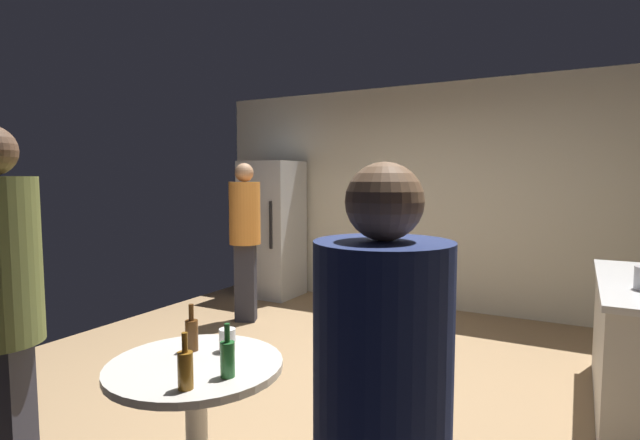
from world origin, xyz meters
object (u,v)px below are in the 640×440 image
at_px(refrigerator, 272,229).
at_px(person_in_navy_shirt, 382,435).
at_px(foreground_table, 196,384).
at_px(beer_bottle_green, 228,357).
at_px(person_in_orange_shirt, 245,229).
at_px(beer_bottle_brown, 192,334).
at_px(beer_bottle_amber, 185,368).
at_px(plastic_cup_white, 227,340).

bearing_deg(refrigerator, person_in_navy_shirt, -53.11).
relative_size(foreground_table, beer_bottle_green, 3.48).
relative_size(foreground_table, person_in_orange_shirt, 0.46).
height_order(refrigerator, beer_bottle_green, refrigerator).
height_order(beer_bottle_brown, person_in_orange_shirt, person_in_orange_shirt).
bearing_deg(foreground_table, person_in_navy_shirt, -25.70).
xyz_separation_m(foreground_table, beer_bottle_brown, (-0.12, 0.11, 0.19)).
bearing_deg(beer_bottle_amber, beer_bottle_green, 67.57).
relative_size(refrigerator, plastic_cup_white, 16.36).
relative_size(person_in_navy_shirt, person_in_orange_shirt, 0.93).
bearing_deg(beer_bottle_amber, plastic_cup_white, 106.98).
relative_size(refrigerator, person_in_navy_shirt, 1.12).
xyz_separation_m(beer_bottle_amber, person_in_orange_shirt, (-1.85, 2.84, 0.20)).
relative_size(refrigerator, beer_bottle_brown, 7.83).
distance_m(beer_bottle_amber, beer_bottle_green, 0.19).
height_order(plastic_cup_white, person_in_navy_shirt, person_in_navy_shirt).
height_order(beer_bottle_amber, person_in_orange_shirt, person_in_orange_shirt).
bearing_deg(beer_bottle_green, person_in_orange_shirt, 125.84).
relative_size(foreground_table, beer_bottle_brown, 3.48).
relative_size(refrigerator, foreground_table, 2.25).
bearing_deg(beer_bottle_green, refrigerator, 121.56).
bearing_deg(beer_bottle_amber, person_in_navy_shirt, -17.87).
bearing_deg(beer_bottle_amber, person_in_orange_shirt, 123.15).
height_order(beer_bottle_green, plastic_cup_white, beer_bottle_green).
height_order(beer_bottle_brown, beer_bottle_green, same).
distance_m(foreground_table, beer_bottle_brown, 0.25).
bearing_deg(foreground_table, plastic_cup_white, 78.95).
xyz_separation_m(refrigerator, beer_bottle_green, (2.33, -3.79, -0.08)).
bearing_deg(person_in_orange_shirt, beer_bottle_amber, 7.97).
xyz_separation_m(foreground_table, person_in_orange_shirt, (-1.69, 2.61, 0.39)).
bearing_deg(beer_bottle_green, person_in_navy_shirt, -28.66).
distance_m(beer_bottle_amber, person_in_orange_shirt, 3.39).
relative_size(foreground_table, plastic_cup_white, 7.27).
height_order(beer_bottle_green, person_in_orange_shirt, person_in_orange_shirt).
bearing_deg(beer_bottle_green, foreground_table, 166.67).
height_order(refrigerator, person_in_navy_shirt, refrigerator).
xyz_separation_m(person_in_navy_shirt, person_in_orange_shirt, (-2.80, 3.14, 0.08)).
distance_m(refrigerator, plastic_cup_white, 4.14).
xyz_separation_m(beer_bottle_green, plastic_cup_white, (-0.20, 0.24, -0.03)).
bearing_deg(plastic_cup_white, person_in_orange_shirt, 125.47).
distance_m(foreground_table, beer_bottle_amber, 0.34).
distance_m(beer_bottle_brown, person_in_navy_shirt, 1.39).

